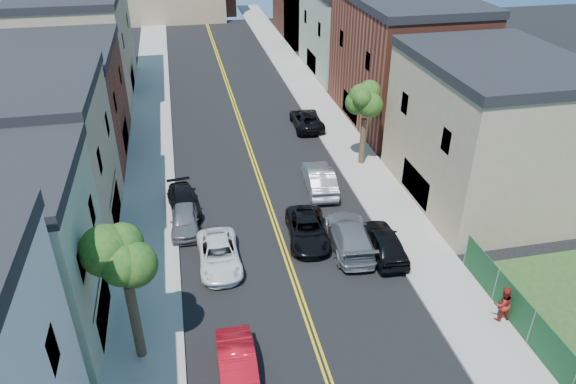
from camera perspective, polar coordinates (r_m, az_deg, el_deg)
sidewalk_left at (r=47.89m, az=-14.60°, el=6.59°), size 3.20×100.00×0.15m
sidewalk_right at (r=49.50m, az=4.06°, el=8.31°), size 3.20×100.00×0.15m
curb_left at (r=47.82m, az=-12.50°, el=6.83°), size 0.30×100.00×0.15m
curb_right at (r=49.08m, az=2.07°, el=8.17°), size 0.30×100.00×0.15m
bldg_left_tan_near at (r=33.55m, az=-26.30°, el=2.13°), size 9.00×10.00×9.00m
bldg_left_brick at (r=43.59m, az=-23.40°, el=8.26°), size 9.00×12.00×8.00m
bldg_left_tan_far at (r=56.53m, az=-21.43°, el=14.18°), size 9.00×16.00×9.50m
bldg_right_tan at (r=36.69m, az=20.44°, el=5.77°), size 9.00×12.00×9.00m
bldg_right_brick at (r=48.10m, az=12.15°, el=13.28°), size 9.00×14.00×10.00m
bldg_right_palegrn at (r=60.90m, az=6.84°, el=16.54°), size 9.00×12.00×8.50m
fence_right at (r=26.47m, az=26.36°, el=-15.11°), size 0.04×15.00×1.90m
tree_left_mid at (r=21.91m, az=-17.56°, el=-4.60°), size 5.20×5.20×9.29m
tree_right_far at (r=38.62m, az=8.41°, el=10.61°), size 4.40×4.40×8.03m
red_sedan at (r=23.84m, az=-5.36°, el=-18.38°), size 1.64×4.58×1.50m
white_pickup at (r=30.00m, az=-7.38°, el=-6.67°), size 2.25×4.86×1.35m
grey_car_left at (r=33.22m, az=-10.97°, el=-2.87°), size 1.87×4.26×1.43m
black_car_left at (r=35.11m, az=-11.11°, el=-1.04°), size 2.27×4.64×1.30m
grey_car_right at (r=31.23m, az=6.62°, el=-4.62°), size 2.81×5.82×1.64m
black_car_right at (r=30.98m, az=10.20°, el=-5.29°), size 2.13×4.81×1.61m
silver_car_right at (r=36.77m, az=3.38°, el=1.42°), size 2.22×5.28×1.70m
dark_car_right_far at (r=46.58m, az=2.00°, el=7.76°), size 2.54×5.21×1.43m
black_suv_lane at (r=31.74m, az=2.08°, el=-4.05°), size 2.80×5.16×1.37m
pedestrian_right at (r=28.03m, az=21.98°, el=-11.03°), size 0.93×0.73×1.90m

